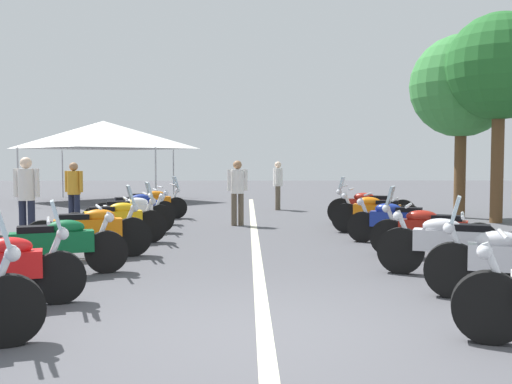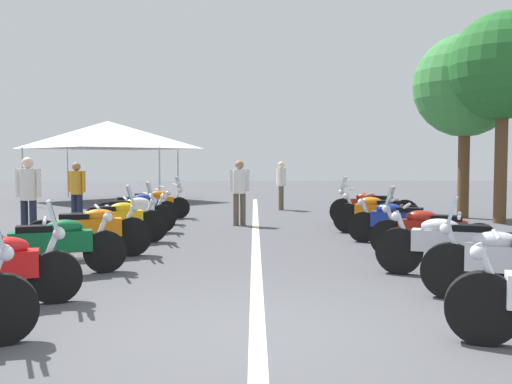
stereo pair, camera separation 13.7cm
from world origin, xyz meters
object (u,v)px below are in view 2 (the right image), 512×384
motorcycle_left_row_2 (53,244)px  roadside_tree_1 (465,86)px  motorcycle_left_row_6 (137,208)px  motorcycle_right_row_1 (510,262)px  bystander_1 (281,182)px  motorcycle_left_row_3 (90,230)px  motorcycle_left_row_5 (131,213)px  roadside_tree_0 (503,67)px  bystander_2 (77,189)px  motorcycle_right_row_4 (397,221)px  event_tent (108,135)px  motorcycle_left_row_4 (116,220)px  motorcycle_right_row_2 (452,245)px  bystander_0 (239,188)px  motorcycle_left_row_7 (153,203)px  motorcycle_right_row_6 (372,207)px  bystander_4 (28,192)px  motorcycle_right_row_3 (431,231)px  motorcycle_right_row_5 (378,213)px

motorcycle_left_row_2 → roadside_tree_1: bearing=22.6°
motorcycle_left_row_6 → motorcycle_right_row_1: 9.72m
motorcycle_left_row_6 → bystander_1: 5.92m
motorcycle_left_row_3 → motorcycle_right_row_1: bearing=-45.5°
motorcycle_left_row_5 → roadside_tree_0: roadside_tree_0 is taller
motorcycle_left_row_2 → motorcycle_right_row_1: size_ratio=1.03×
bystander_2 → roadside_tree_1: bearing=121.3°
motorcycle_left_row_3 → roadside_tree_1: roadside_tree_1 is taller
motorcycle_left_row_2 → motorcycle_right_row_4: bearing=8.3°
event_tent → motorcycle_left_row_5: bearing=-163.1°
motorcycle_left_row_4 → motorcycle_left_row_6: (3.11, 0.22, -0.02)m
motorcycle_right_row_2 → roadside_tree_0: (6.90, -3.65, 3.57)m
bystander_0 → motorcycle_right_row_1: bearing=-174.2°
motorcycle_left_row_6 → motorcycle_left_row_7: size_ratio=1.01×
motorcycle_right_row_6 → motorcycle_left_row_7: bearing=3.7°
motorcycle_left_row_7 → motorcycle_right_row_2: motorcycle_left_row_7 is taller
bystander_2 → motorcycle_right_row_6: bearing=110.3°
motorcycle_left_row_4 → motorcycle_left_row_5: 1.53m
motorcycle_left_row_6 → motorcycle_right_row_6: (-0.07, -5.89, 0.03)m
motorcycle_right_row_6 → event_tent: event_tent is taller
motorcycle_left_row_4 → motorcycle_right_row_6: size_ratio=0.95×
motorcycle_left_row_3 → motorcycle_right_row_6: (4.65, -5.72, 0.00)m
motorcycle_right_row_6 → event_tent: 12.53m
bystander_0 → roadside_tree_0: bearing=-102.8°
motorcycle_left_row_5 → event_tent: 10.85m
motorcycle_right_row_4 → bystander_4: bystander_4 is taller
motorcycle_right_row_4 → motorcycle_left_row_4: bearing=23.0°
motorcycle_left_row_3 → bystander_2: bearing=92.2°
motorcycle_right_row_1 → motorcycle_right_row_4: size_ratio=1.05×
motorcycle_right_row_2 → motorcycle_right_row_3: (1.54, -0.18, -0.00)m
motorcycle_right_row_1 → bystander_2: 10.78m
motorcycle_left_row_3 → motorcycle_right_row_6: motorcycle_right_row_6 is taller
motorcycle_right_row_1 → motorcycle_right_row_3: (2.95, -0.01, -0.01)m
event_tent → motorcycle_left_row_2: bearing=-168.6°
bystander_2 → roadside_tree_1: roadside_tree_1 is taller
motorcycle_left_row_6 → bystander_4: 3.31m
motorcycle_left_row_7 → bystander_1: 4.75m
motorcycle_left_row_3 → bystander_0: (4.74, -2.39, 0.48)m
motorcycle_left_row_5 → motorcycle_left_row_7: (3.12, 0.05, -0.00)m
motorcycle_right_row_5 → motorcycle_right_row_2: bearing=109.0°
motorcycle_left_row_3 → bystander_0: bystander_0 is taller
motorcycle_left_row_5 → event_tent: bearing=90.5°
motorcycle_right_row_6 → motorcycle_right_row_1: bearing=109.3°
roadside_tree_0 → motorcycle_left_row_6: bearing=93.4°
motorcycle_right_row_1 → roadside_tree_1: (9.64, -3.00, 3.24)m
bystander_1 → bystander_2: 6.95m
motorcycle_right_row_5 → motorcycle_right_row_6: motorcycle_right_row_6 is taller
motorcycle_left_row_7 → motorcycle_right_row_5: size_ratio=1.03×
motorcycle_left_row_4 → motorcycle_right_row_6: motorcycle_right_row_6 is taller
motorcycle_left_row_2 → motorcycle_right_row_4: (3.04, -5.67, -0.00)m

